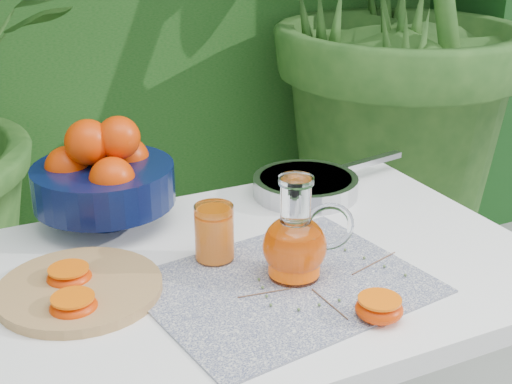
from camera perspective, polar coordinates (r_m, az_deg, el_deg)
name	(u,v)px	position (r m, az deg, el deg)	size (l,w,h in m)	color
white_table	(261,301)	(1.33, 0.38, -8.74)	(1.00, 0.70, 0.75)	white
placemat	(284,285)	(1.22, 2.27, -7.46)	(0.46, 0.36, 0.00)	#0B133F
cutting_board	(80,289)	(1.23, -13.91, -7.55)	(0.27, 0.27, 0.02)	#A08048
fruit_bowl	(103,175)	(1.44, -12.16, 1.31)	(0.28, 0.28, 0.22)	black
juice_pitcher	(296,243)	(1.21, 3.22, -4.08)	(0.17, 0.14, 0.18)	white
juice_tumbler	(214,234)	(1.27, -3.36, -3.36)	(0.07, 0.07, 0.10)	white
saute_pan	(307,185)	(1.57, 4.09, 0.58)	(0.42, 0.27, 0.04)	#AFAFB4
orange_halves	(171,297)	(1.16, -6.81, -8.32)	(0.52, 0.40, 0.04)	red
thyme_sprigs	(326,284)	(1.21, 5.65, -7.36)	(0.33, 0.20, 0.01)	brown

